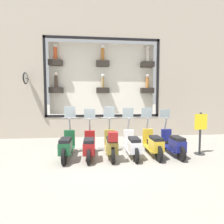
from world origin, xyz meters
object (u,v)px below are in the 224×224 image
object	(u,v)px
scooter_yellow_1	(153,144)
scooter_green_5	(67,146)
scooter_red_4	(89,146)
shop_sign_post	(200,132)
scooter_white_2	(132,144)
scooter_navy_0	(174,143)
scooter_olive_3	(111,144)

from	to	relation	value
scooter_yellow_1	scooter_green_5	world-z (taller)	scooter_green_5
scooter_red_4	shop_sign_post	world-z (taller)	scooter_red_4
scooter_yellow_1	scooter_white_2	xyz separation A→B (m)	(-0.00, 0.73, -0.01)
scooter_red_4	shop_sign_post	xyz separation A→B (m)	(0.04, -3.91, 0.37)
scooter_yellow_1	shop_sign_post	size ratio (longest dim) A/B	1.21
scooter_navy_0	shop_sign_post	world-z (taller)	scooter_navy_0
scooter_yellow_1	scooter_olive_3	xyz separation A→B (m)	(-0.06, 1.46, 0.04)
scooter_green_5	shop_sign_post	bearing A→B (deg)	-89.61
scooter_white_2	shop_sign_post	xyz separation A→B (m)	(0.04, -2.45, 0.37)
scooter_green_5	scooter_yellow_1	bearing A→B (deg)	-90.05
scooter_yellow_1	scooter_red_4	xyz separation A→B (m)	(-0.00, 2.18, -0.01)
scooter_navy_0	scooter_white_2	xyz separation A→B (m)	(0.00, 1.46, -0.00)
scooter_yellow_1	scooter_red_4	bearing A→B (deg)	90.11
scooter_olive_3	scooter_red_4	world-z (taller)	scooter_olive_3
scooter_navy_0	scooter_yellow_1	size ratio (longest dim) A/B	1.00
scooter_white_2	shop_sign_post	size ratio (longest dim) A/B	1.20
scooter_white_2	shop_sign_post	world-z (taller)	scooter_white_2
scooter_navy_0	scooter_red_4	xyz separation A→B (m)	(0.00, 2.91, -0.00)
scooter_navy_0	scooter_olive_3	world-z (taller)	scooter_olive_3
scooter_navy_0	scooter_green_5	distance (m)	3.64
scooter_green_5	scooter_red_4	bearing A→B (deg)	-90.53
scooter_red_4	shop_sign_post	distance (m)	3.92
scooter_red_4	scooter_green_5	world-z (taller)	scooter_green_5
scooter_olive_3	scooter_green_5	distance (m)	1.46
scooter_navy_0	scooter_green_5	bearing A→B (deg)	89.89
scooter_navy_0	shop_sign_post	distance (m)	1.06
scooter_yellow_1	shop_sign_post	bearing A→B (deg)	-88.85
scooter_olive_3	shop_sign_post	bearing A→B (deg)	-88.30
scooter_navy_0	scooter_olive_3	distance (m)	2.18
scooter_yellow_1	scooter_white_2	bearing A→B (deg)	90.25
scooter_white_2	shop_sign_post	distance (m)	2.48
scooter_olive_3	scooter_red_4	bearing A→B (deg)	85.61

